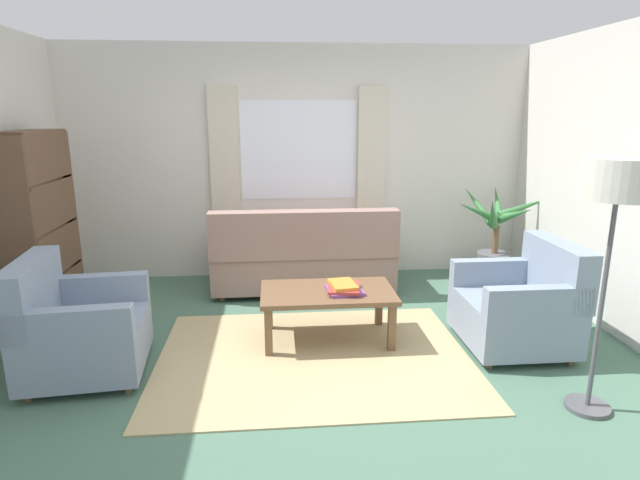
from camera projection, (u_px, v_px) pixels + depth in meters
name	position (u px, v px, depth m)	size (l,w,h in m)	color
ground_plane	(314.00, 358.00, 4.05)	(6.24, 6.24, 0.00)	#476B56
wall_back	(299.00, 163.00, 5.91)	(5.32, 0.12, 2.60)	silver
window_with_curtains	(299.00, 150.00, 5.80)	(1.98, 0.07, 1.40)	white
area_rug	(314.00, 357.00, 4.05)	(2.42, 1.83, 0.01)	tan
couch	(303.00, 257.00, 5.49)	(1.90, 0.82, 0.92)	gray
armchair_left	(76.00, 328.00, 3.73)	(0.90, 0.91, 0.88)	gray
armchair_right	(521.00, 306.00, 4.17)	(0.82, 0.84, 0.88)	gray
coffee_table	(327.00, 297.00, 4.28)	(1.10, 0.64, 0.44)	brown
book_stack_on_table	(344.00, 288.00, 4.23)	(0.31, 0.35, 0.07)	#7F478C
potted_plant	(495.00, 243.00, 5.74)	(1.11, 1.02, 1.07)	#56565B
bookshelf	(45.00, 225.00, 4.64)	(0.30, 0.94, 1.72)	brown
standing_lamp	(617.00, 194.00, 3.02)	(0.43, 0.43, 1.62)	#4C4C51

